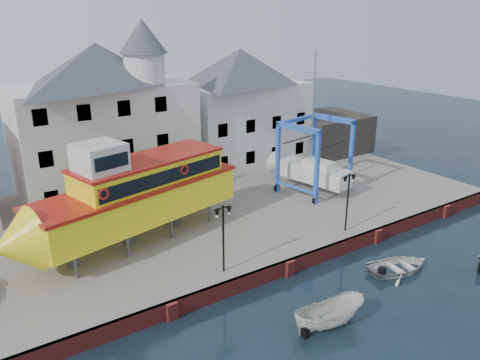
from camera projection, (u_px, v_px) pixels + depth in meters
ground at (289, 275)px, 29.00m from camera, size 140.00×140.00×0.00m
hardstanding at (202, 210)px, 37.47m from camera, size 44.00×22.00×1.00m
quay_wall at (288, 267)px, 28.92m from camera, size 44.00×0.47×1.00m
building_white_main at (104, 116)px, 38.45m from camera, size 14.00×8.30×14.00m
building_white_right at (240, 107)px, 46.41m from camera, size 12.00×8.00×11.20m
shed_dark at (326, 133)px, 51.26m from camera, size 8.00×7.00×4.00m
lamp_post_left at (223, 222)px, 26.46m from camera, size 1.12×0.32×4.20m
lamp_post_right at (349, 188)px, 31.68m from camera, size 1.12×0.32×4.20m
tour_boat at (125, 196)px, 29.70m from camera, size 16.79×7.63×7.11m
travel_lift at (307, 167)px, 40.05m from camera, size 6.18×7.97×11.68m
motorboat_a at (328, 326)px, 24.26m from camera, size 4.32×2.17×1.60m
motorboat_b at (398, 271)px, 29.49m from camera, size 4.67×3.72×0.87m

